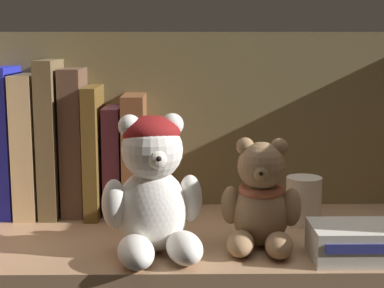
% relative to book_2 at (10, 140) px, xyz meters
% --- Properties ---
extents(shelf_board, '(0.74, 0.29, 0.02)m').
position_rel_book_2_xyz_m(shelf_board, '(0.29, -0.12, -0.12)').
color(shelf_board, '#A87F5B').
rests_on(shelf_board, ground).
extents(shelf_back_panel, '(0.77, 0.01, 0.29)m').
position_rel_book_2_xyz_m(shelf_back_panel, '(0.29, 0.03, 0.02)').
color(shelf_back_panel, olive).
rests_on(shelf_back_panel, ground).
extents(book_2, '(0.03, 0.13, 0.22)m').
position_rel_book_2_xyz_m(book_2, '(0.00, 0.00, 0.00)').
color(book_2, '#1C21AA').
rests_on(book_2, shelf_board).
extents(book_3, '(0.03, 0.14, 0.21)m').
position_rel_book_2_xyz_m(book_3, '(0.03, 0.00, -0.01)').
color(book_3, tan).
rests_on(book_3, shelf_board).
extents(book_4, '(0.03, 0.13, 0.23)m').
position_rel_book_2_xyz_m(book_4, '(0.07, 0.00, 0.01)').
color(book_4, brown).
rests_on(book_4, shelf_board).
extents(book_5, '(0.03, 0.11, 0.22)m').
position_rel_book_2_xyz_m(book_5, '(0.10, 0.00, -0.00)').
color(book_5, brown).
rests_on(book_5, shelf_board).
extents(book_6, '(0.02, 0.14, 0.19)m').
position_rel_book_2_xyz_m(book_6, '(0.13, 0.00, -0.01)').
color(book_6, brown).
rests_on(book_6, shelf_board).
extents(book_7, '(0.03, 0.09, 0.16)m').
position_rel_book_2_xyz_m(book_7, '(0.16, 0.00, -0.03)').
color(book_7, '#6A314C').
rests_on(book_7, shelf_board).
extents(book_8, '(0.03, 0.12, 0.18)m').
position_rel_book_2_xyz_m(book_8, '(0.19, 0.00, -0.02)').
color(book_8, brown).
rests_on(book_8, shelf_board).
extents(teddy_bear_larger, '(0.13, 0.14, 0.17)m').
position_rel_book_2_xyz_m(teddy_bear_larger, '(0.23, -0.20, -0.03)').
color(teddy_bear_larger, white).
rests_on(teddy_bear_larger, shelf_board).
extents(teddy_bear_smaller, '(0.10, 0.11, 0.14)m').
position_rel_book_2_xyz_m(teddy_bear_smaller, '(0.36, -0.18, -0.05)').
color(teddy_bear_smaller, '#93704C').
rests_on(teddy_bear_smaller, shelf_board).
extents(pillar_candle, '(0.05, 0.05, 0.07)m').
position_rel_book_2_xyz_m(pillar_candle, '(0.44, -0.08, -0.08)').
color(pillar_candle, silver).
rests_on(pillar_candle, shelf_board).
extents(small_product_box, '(0.11, 0.08, 0.04)m').
position_rel_book_2_xyz_m(small_product_box, '(0.47, -0.22, -0.09)').
color(small_product_box, silver).
rests_on(small_product_box, shelf_board).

